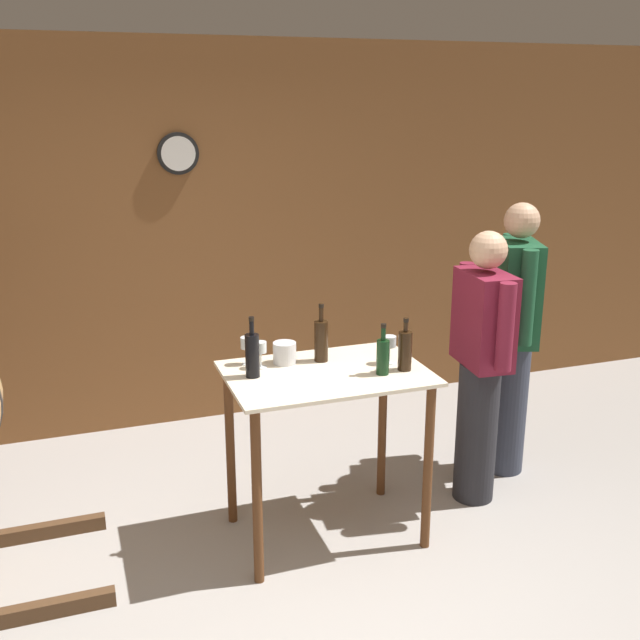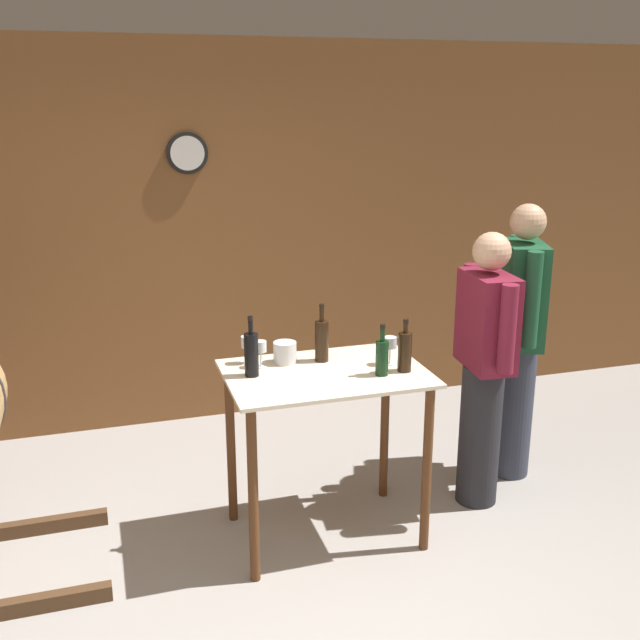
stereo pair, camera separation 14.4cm
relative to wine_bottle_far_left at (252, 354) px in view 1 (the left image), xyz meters
name	(u,v)px [view 1 (the left image)]	position (x,y,z in m)	size (l,w,h in m)	color
ground_plane	(340,625)	(0.18, -0.79, -1.07)	(14.00, 14.00, 0.00)	#9E9993
back_wall	(215,238)	(0.18, 1.73, 0.28)	(8.40, 0.08, 2.70)	brown
tasting_table	(326,406)	(0.38, -0.06, -0.32)	(1.03, 0.70, 0.95)	beige
wine_bottle_far_left	(252,354)	(0.00, 0.00, 0.00)	(0.07, 0.07, 0.32)	black
wine_bottle_left	(321,340)	(0.41, 0.11, 0.00)	(0.07, 0.07, 0.32)	black
wine_bottle_center	(383,355)	(0.64, -0.18, -0.02)	(0.07, 0.07, 0.27)	black
wine_bottle_right	(405,350)	(0.77, -0.17, -0.01)	(0.07, 0.07, 0.28)	black
wine_glass_near_left	(247,344)	(0.02, 0.19, -0.01)	(0.07, 0.07, 0.15)	silver
wine_glass_near_center	(261,349)	(0.07, 0.11, -0.02)	(0.06, 0.06, 0.14)	silver
wine_glass_near_right	(390,343)	(0.73, -0.05, -0.01)	(0.07, 0.07, 0.15)	silver
ice_bucket	(285,353)	(0.21, 0.14, -0.06)	(0.12, 0.12, 0.12)	silver
person_host	(481,363)	(1.34, 0.02, -0.22)	(0.25, 0.59, 1.61)	#232328
person_visitor_with_scarf	(513,335)	(1.71, 0.27, -0.16)	(0.34, 0.56, 1.72)	#333847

